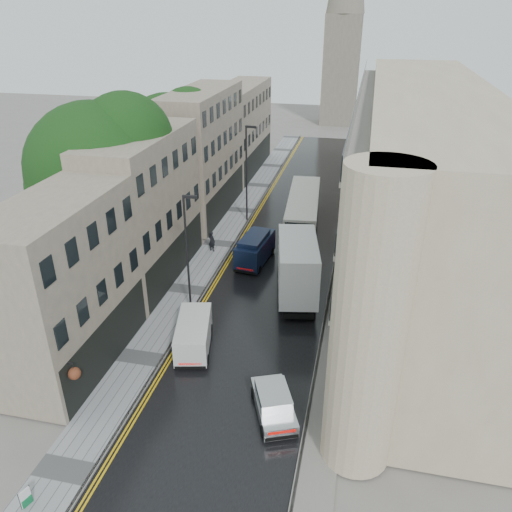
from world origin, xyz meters
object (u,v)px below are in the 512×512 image
at_px(pedestrian, 212,241).
at_px(lamp_post_near, 187,255).
at_px(cream_bus, 287,225).
at_px(white_van, 176,351).
at_px(navy_van, 237,255).
at_px(white_lorry, 280,280).
at_px(estate_sign, 26,498).
at_px(tree_near, 99,192).
at_px(lamp_post_far, 247,175).
at_px(silver_hatchback, 263,424).
at_px(tree_far, 170,155).

distance_m(pedestrian, lamp_post_near, 9.83).
bearing_deg(cream_bus, lamp_post_near, -114.84).
distance_m(white_van, navy_van, 12.39).
bearing_deg(white_lorry, white_van, -133.97).
bearing_deg(white_lorry, estate_sign, -124.37).
bearing_deg(white_van, pedestrian, 86.17).
bearing_deg(cream_bus, navy_van, -120.93).
distance_m(white_lorry, estate_sign, 19.34).
height_order(tree_near, lamp_post_far, tree_near).
height_order(tree_near, estate_sign, tree_near).
xyz_separation_m(tree_near, pedestrian, (6.51, 5.87, -5.92)).
height_order(navy_van, pedestrian, navy_van).
bearing_deg(lamp_post_far, cream_bus, -35.83).
bearing_deg(navy_van, lamp_post_far, 105.29).
distance_m(tree_near, estate_sign, 21.30).
height_order(white_van, lamp_post_far, lamp_post_far).
relative_size(tree_near, white_van, 3.11).
xyz_separation_m(pedestrian, lamp_post_near, (1.28, -9.19, 3.26)).
distance_m(silver_hatchback, white_van, 7.45).
distance_m(pedestrian, estate_sign, 25.25).
relative_size(tree_near, pedestrian, 7.68).
bearing_deg(lamp_post_near, white_lorry, 10.23).
height_order(tree_near, white_lorry, tree_near).
xyz_separation_m(cream_bus, white_lorry, (1.38, -10.96, 0.66)).
bearing_deg(pedestrian, navy_van, 158.01).
bearing_deg(tree_near, pedestrian, 42.03).
distance_m(tree_far, estate_sign, 33.38).
relative_size(navy_van, pedestrian, 2.75).
bearing_deg(navy_van, pedestrian, 144.08).
xyz_separation_m(white_lorry, silver_hatchback, (1.28, -11.68, -1.55)).
xyz_separation_m(tree_near, lamp_post_near, (7.80, -3.31, -2.66)).
bearing_deg(pedestrian, lamp_post_near, 117.92).
relative_size(tree_near, navy_van, 2.79).
relative_size(white_lorry, pedestrian, 4.83).
bearing_deg(lamp_post_near, tree_near, 152.17).
relative_size(white_van, pedestrian, 2.47).
height_order(navy_van, lamp_post_far, lamp_post_far).
bearing_deg(tree_near, lamp_post_far, 59.71).
distance_m(cream_bus, white_van, 18.74).
relative_size(lamp_post_near, estate_sign, 9.51).
distance_m(navy_van, lamp_post_near, 7.39).
bearing_deg(white_lorry, navy_van, 120.52).
bearing_deg(tree_far, lamp_post_far, 2.69).
distance_m(navy_van, estate_sign, 22.86).
relative_size(silver_hatchback, lamp_post_near, 0.48).
height_order(tree_far, navy_van, tree_far).
distance_m(tree_far, white_lorry, 20.34).
distance_m(tree_near, cream_bus, 16.38).
relative_size(silver_hatchback, white_van, 0.89).
relative_size(white_lorry, white_van, 1.95).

